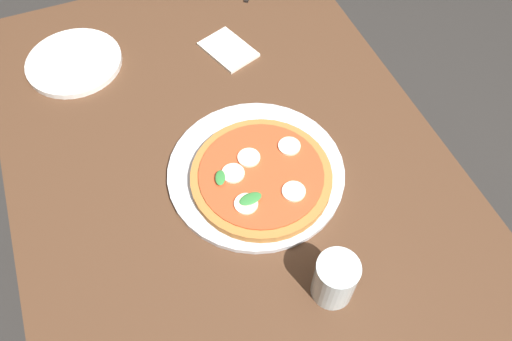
# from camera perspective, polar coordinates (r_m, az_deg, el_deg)

# --- Properties ---
(ground_plane) EXTENTS (6.00, 6.00, 0.00)m
(ground_plane) POSITION_cam_1_polar(r_m,az_deg,el_deg) (1.69, -1.85, -13.60)
(ground_plane) COLOR #2D2B28
(dining_table) EXTENTS (1.28, 0.87, 0.74)m
(dining_table) POSITION_cam_1_polar(r_m,az_deg,el_deg) (1.12, -2.71, -2.34)
(dining_table) COLOR #4C301E
(dining_table) RESTS_ON ground_plane
(serving_tray) EXTENTS (0.36, 0.36, 0.01)m
(serving_tray) POSITION_cam_1_polar(r_m,az_deg,el_deg) (1.01, 0.00, -0.13)
(serving_tray) COLOR silver
(serving_tray) RESTS_ON dining_table
(pizza) EXTENTS (0.28, 0.28, 0.03)m
(pizza) POSITION_cam_1_polar(r_m,az_deg,el_deg) (0.98, 0.59, -0.66)
(pizza) COLOR #B27033
(pizza) RESTS_ON serving_tray
(plate_white) EXTENTS (0.22, 0.22, 0.01)m
(plate_white) POSITION_cam_1_polar(r_m,az_deg,el_deg) (1.28, -19.91, 11.47)
(plate_white) COLOR white
(plate_white) RESTS_ON dining_table
(napkin) EXTENTS (0.15, 0.13, 0.01)m
(napkin) POSITION_cam_1_polar(r_m,az_deg,el_deg) (1.25, -3.17, 13.52)
(napkin) COLOR white
(napkin) RESTS_ON dining_table
(glass_cup) EXTENTS (0.07, 0.07, 0.10)m
(glass_cup) POSITION_cam_1_polar(r_m,az_deg,el_deg) (0.87, 8.93, -12.08)
(glass_cup) COLOR silver
(glass_cup) RESTS_ON dining_table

